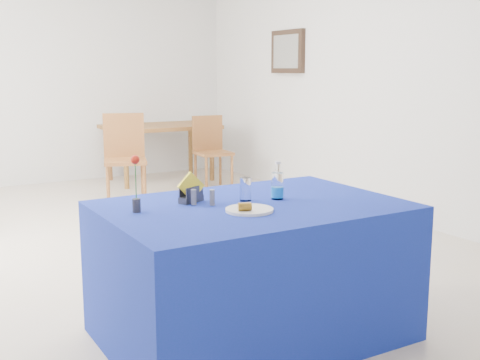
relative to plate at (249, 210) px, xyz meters
name	(u,v)px	position (x,y,z in m)	size (l,w,h in m)	color
floor	(152,248)	(0.26, 2.00, -0.77)	(7.00, 7.00, 0.00)	beige
room_shell	(147,35)	(0.26, 2.00, 0.98)	(7.00, 7.00, 7.00)	silver
picture_frame	(288,52)	(2.73, 3.60, 0.93)	(0.06, 0.64, 0.52)	black
picture_art	(286,52)	(2.71, 3.60, 0.93)	(0.02, 0.52, 0.40)	#998C66
plate	(249,210)	(0.00, 0.00, 0.00)	(0.25, 0.25, 0.01)	silver
drinking_glass	(246,189)	(0.11, 0.23, 0.06)	(0.06, 0.06, 0.13)	silver
salt_shaker	(194,197)	(-0.18, 0.28, 0.04)	(0.03, 0.03, 0.09)	slate
pepper_shaker	(212,197)	(-0.10, 0.22, 0.04)	(0.03, 0.03, 0.09)	slate
blue_table	(252,270)	(0.11, 0.14, -0.39)	(1.60, 1.10, 0.76)	navy
water_bottle	(277,187)	(0.29, 0.18, 0.06)	(0.07, 0.07, 0.21)	white
napkin_holder	(191,193)	(-0.16, 0.35, 0.04)	(0.16, 0.12, 0.17)	#3A3A3F
rose_vase	(136,185)	(-0.51, 0.28, 0.13)	(0.05, 0.05, 0.30)	#28282E
oak_table	(160,131)	(1.58, 4.91, -0.09)	(1.48, 0.97, 0.76)	brown
chair_bg_left	(125,152)	(0.66, 3.74, -0.19)	(0.57, 0.57, 1.01)	#9A5C2C
chair_bg_right	(211,146)	(1.93, 4.13, -0.24)	(0.43, 0.43, 0.91)	#9A5C2C
banana_pieces	(245,207)	(-0.04, -0.03, 0.03)	(0.08, 0.06, 0.04)	gold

